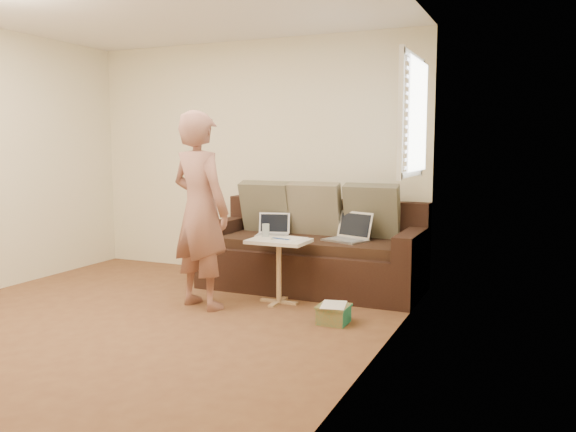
% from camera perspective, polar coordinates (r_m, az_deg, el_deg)
% --- Properties ---
extents(floor, '(4.50, 4.50, 0.00)m').
position_cam_1_polar(floor, '(4.95, -15.41, -10.37)').
color(floor, brown).
rests_on(floor, ground).
extents(wall_back, '(4.00, 0.00, 4.00)m').
position_cam_1_polar(wall_back, '(6.63, -3.42, 5.62)').
color(wall_back, beige).
rests_on(wall_back, ground).
extents(wall_right, '(0.00, 4.50, 4.50)m').
position_cam_1_polar(wall_right, '(3.79, 8.21, 4.60)').
color(wall_right, beige).
rests_on(wall_right, ground).
extents(window_blinds, '(0.12, 0.88, 1.08)m').
position_cam_1_polar(window_blinds, '(5.27, 12.16, 9.50)').
color(window_blinds, white).
rests_on(window_blinds, wall_right).
extents(sofa, '(2.20, 0.95, 0.85)m').
position_cam_1_polar(sofa, '(5.91, 2.35, -3.06)').
color(sofa, black).
rests_on(sofa, ground).
extents(pillow_left, '(0.55, 0.29, 0.57)m').
position_cam_1_polar(pillow_left, '(6.27, -2.10, 0.88)').
color(pillow_left, brown).
rests_on(pillow_left, sofa).
extents(pillow_mid, '(0.55, 0.27, 0.57)m').
position_cam_1_polar(pillow_mid, '(6.07, 2.64, 0.68)').
color(pillow_mid, '#6F6B4F').
rests_on(pillow_mid, sofa).
extents(pillow_right, '(0.55, 0.28, 0.57)m').
position_cam_1_polar(pillow_right, '(5.91, 8.17, 0.45)').
color(pillow_right, brown).
rests_on(pillow_right, sofa).
extents(laptop_silver, '(0.47, 0.41, 0.27)m').
position_cam_1_polar(laptop_silver, '(5.73, 5.59, -2.45)').
color(laptop_silver, '#B7BABC').
rests_on(laptop_silver, sofa).
extents(laptop_white, '(0.37, 0.31, 0.24)m').
position_cam_1_polar(laptop_white, '(6.01, -1.58, -1.98)').
color(laptop_white, white).
rests_on(laptop_white, sofa).
extents(person, '(0.73, 0.59, 1.75)m').
position_cam_1_polar(person, '(5.24, -8.54, 0.56)').
color(person, '#8B4C4D').
rests_on(person, ground).
extents(side_table, '(0.54, 0.38, 0.59)m').
position_cam_1_polar(side_table, '(5.40, -0.90, -5.40)').
color(side_table, silver).
rests_on(side_table, ground).
extents(drinking_glass, '(0.07, 0.07, 0.12)m').
position_cam_1_polar(drinking_glass, '(5.51, -2.19, -1.38)').
color(drinking_glass, silver).
rests_on(drinking_glass, side_table).
extents(scissors, '(0.18, 0.11, 0.02)m').
position_cam_1_polar(scissors, '(5.32, -0.72, -2.25)').
color(scissors, silver).
rests_on(scissors, side_table).
extents(paper_on_table, '(0.25, 0.33, 0.00)m').
position_cam_1_polar(paper_on_table, '(5.36, 0.23, -2.24)').
color(paper_on_table, white).
rests_on(paper_on_table, side_table).
extents(striped_box, '(0.25, 0.25, 0.16)m').
position_cam_1_polar(striped_box, '(4.86, 4.46, -9.48)').
color(striped_box, '#B95D1B').
rests_on(striped_box, ground).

